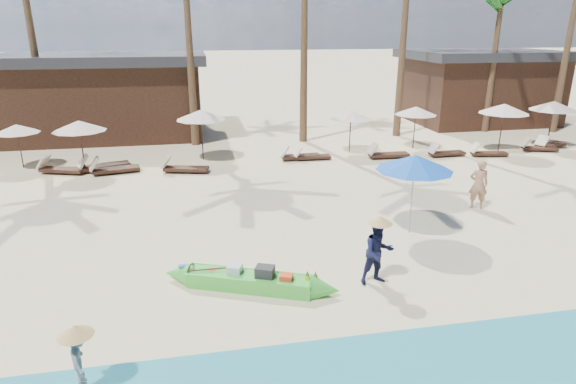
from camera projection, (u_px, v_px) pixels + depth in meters
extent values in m
plane|color=beige|center=(342.00, 272.00, 11.61)|extent=(240.00, 240.00, 0.00)
cube|color=green|center=(250.00, 281.00, 10.84)|extent=(2.86, 1.64, 0.34)
cube|color=white|center=(250.00, 281.00, 10.84)|extent=(2.43, 1.34, 0.15)
cube|color=#262628|center=(265.00, 273.00, 10.69)|extent=(0.49, 0.45, 0.31)
cube|color=silver|center=(235.00, 270.00, 10.88)|extent=(0.39, 0.37, 0.25)
cube|color=red|center=(286.00, 279.00, 10.57)|extent=(0.34, 0.31, 0.20)
cylinder|color=red|center=(212.00, 271.00, 11.01)|extent=(0.20, 0.20, 0.08)
cylinder|color=#262628|center=(202.00, 272.00, 10.97)|extent=(0.18, 0.18, 0.07)
sphere|color=tan|center=(191.00, 269.00, 11.05)|extent=(0.16, 0.16, 0.16)
cylinder|color=gold|center=(307.00, 279.00, 10.60)|extent=(0.13, 0.13, 0.16)
cylinder|color=gold|center=(315.00, 280.00, 10.57)|extent=(0.13, 0.13, 0.16)
imported|color=#AF7A5E|center=(479.00, 184.00, 15.48)|extent=(0.69, 0.57, 1.63)
imported|color=#141739|center=(378.00, 252.00, 10.89)|extent=(0.80, 0.65, 1.54)
imported|color=gray|center=(80.00, 358.00, 7.59)|extent=(0.50, 0.69, 0.96)
cylinder|color=#99999E|center=(412.00, 196.00, 13.53)|extent=(0.05, 0.05, 2.23)
cone|color=blue|center=(415.00, 163.00, 13.21)|extent=(2.13, 2.13, 0.44)
cylinder|color=#3B2218|center=(20.00, 147.00, 19.98)|extent=(0.04, 0.04, 1.79)
cone|color=beige|center=(17.00, 129.00, 19.73)|extent=(1.79, 1.79, 0.36)
cube|color=#3B2218|center=(63.00, 170.00, 19.40)|extent=(1.88, 1.11, 0.13)
cube|color=beige|center=(44.00, 162.00, 19.40)|extent=(0.56, 0.68, 0.52)
cylinder|color=#3B2218|center=(82.00, 148.00, 19.25)|extent=(0.05, 0.05, 2.07)
cone|color=beige|center=(79.00, 126.00, 18.96)|extent=(2.07, 2.07, 0.41)
cube|color=#3B2218|center=(106.00, 166.00, 19.88)|extent=(2.00, 1.18, 0.13)
cube|color=beige|center=(83.00, 161.00, 19.39)|extent=(0.60, 0.72, 0.55)
cube|color=#3B2218|center=(116.00, 169.00, 19.44)|extent=(1.90, 0.94, 0.13)
cube|color=beige|center=(94.00, 164.00, 19.04)|extent=(0.52, 0.66, 0.53)
cylinder|color=#3B2218|center=(202.00, 136.00, 21.18)|extent=(0.05, 0.05, 2.16)
cone|color=beige|center=(201.00, 115.00, 20.87)|extent=(2.16, 2.16, 0.43)
cube|color=#3B2218|center=(186.00, 169.00, 19.55)|extent=(1.87, 0.99, 0.13)
cube|color=beige|center=(167.00, 161.00, 19.49)|extent=(0.53, 0.65, 0.52)
cylinder|color=#3B2218|center=(350.00, 132.00, 22.40)|extent=(0.05, 0.05, 1.93)
cone|color=beige|center=(351.00, 115.00, 22.13)|extent=(1.93, 1.93, 0.39)
cube|color=#3B2218|center=(301.00, 156.00, 21.46)|extent=(1.75, 0.62, 0.12)
cube|color=beige|center=(284.00, 150.00, 21.20)|extent=(0.41, 0.57, 0.50)
cube|color=#3B2218|center=(313.00, 157.00, 21.44)|extent=(1.56, 0.53, 0.11)
cube|color=beige|center=(298.00, 151.00, 21.25)|extent=(0.36, 0.51, 0.45)
cylinder|color=#3B2218|center=(414.00, 128.00, 23.18)|extent=(0.05, 0.05, 1.98)
cone|color=beige|center=(416.00, 111.00, 22.90)|extent=(1.98, 1.98, 0.40)
cube|color=#3B2218|center=(389.00, 155.00, 21.70)|extent=(1.81, 0.62, 0.13)
cube|color=beige|center=(373.00, 149.00, 21.47)|extent=(0.42, 0.59, 0.52)
cube|color=#3B2218|center=(447.00, 153.00, 22.02)|extent=(1.65, 0.58, 0.12)
cube|color=beige|center=(433.00, 148.00, 21.77)|extent=(0.38, 0.54, 0.48)
cylinder|color=#3B2218|center=(501.00, 129.00, 22.31)|extent=(0.06, 0.06, 2.24)
cone|color=beige|center=(504.00, 109.00, 22.00)|extent=(2.24, 2.24, 0.45)
cube|color=#3B2218|center=(489.00, 153.00, 22.01)|extent=(1.65, 0.78, 0.11)
cube|color=beige|center=(475.00, 147.00, 21.91)|extent=(0.44, 0.57, 0.46)
cylinder|color=#3B2218|center=(550.00, 125.00, 23.31)|extent=(0.06, 0.06, 2.20)
cone|color=beige|center=(554.00, 106.00, 23.00)|extent=(2.20, 2.20, 0.44)
cube|color=#3B2218|center=(540.00, 148.00, 22.91)|extent=(1.64, 1.00, 0.11)
cube|color=beige|center=(525.00, 142.00, 22.92)|extent=(0.50, 0.59, 0.45)
cube|color=#3B2218|center=(551.00, 145.00, 23.54)|extent=(1.79, 1.04, 0.12)
cube|color=beige|center=(542.00, 141.00, 23.11)|extent=(0.53, 0.64, 0.50)
cone|color=brown|center=(31.00, 31.00, 22.00)|extent=(0.40, 0.40, 10.89)
cone|color=brown|center=(189.00, 40.00, 22.64)|extent=(0.40, 0.40, 10.08)
cone|color=brown|center=(304.00, 27.00, 23.19)|extent=(0.40, 0.40, 11.26)
cone|color=brown|center=(406.00, 7.00, 24.17)|extent=(0.40, 0.40, 13.16)
cone|color=brown|center=(494.00, 58.00, 26.08)|extent=(0.40, 0.40, 8.07)
cone|color=brown|center=(570.00, 33.00, 25.55)|extent=(0.40, 0.40, 10.64)
cube|color=#3B2218|center=(105.00, 100.00, 25.83)|extent=(10.00, 6.00, 3.80)
cube|color=#2D2D33|center=(100.00, 59.00, 25.14)|extent=(10.80, 6.60, 0.50)
cube|color=#3B2218|center=(478.00, 91.00, 29.75)|extent=(8.00, 6.00, 3.80)
cube|color=#2D2D33|center=(482.00, 55.00, 29.05)|extent=(8.80, 6.60, 0.50)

